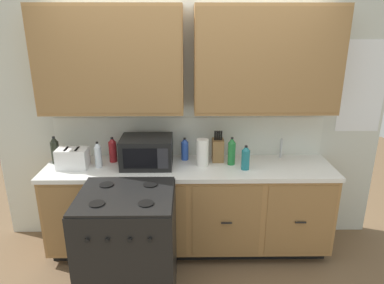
# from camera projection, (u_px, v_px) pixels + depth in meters

# --- Properties ---
(ground_plane) EXTENTS (8.00, 8.00, 0.00)m
(ground_plane) POSITION_uv_depth(u_px,v_px,m) (189.00, 266.00, 3.31)
(ground_plane) COLOR brown
(wall_unit) EXTENTS (3.92, 0.40, 2.42)m
(wall_unit) POSITION_uv_depth(u_px,v_px,m) (189.00, 86.00, 3.26)
(wall_unit) COLOR silver
(wall_unit) RESTS_ON ground_plane
(counter_run) EXTENTS (2.75, 0.64, 0.91)m
(counter_run) POSITION_uv_depth(u_px,v_px,m) (189.00, 207.00, 3.44)
(counter_run) COLOR black
(counter_run) RESTS_ON ground_plane
(stove_range) EXTENTS (0.76, 0.68, 0.95)m
(stove_range) POSITION_uv_depth(u_px,v_px,m) (129.00, 245.00, 2.84)
(stove_range) COLOR black
(stove_range) RESTS_ON ground_plane
(microwave) EXTENTS (0.48, 0.37, 0.28)m
(microwave) POSITION_uv_depth(u_px,v_px,m) (147.00, 152.00, 3.27)
(microwave) COLOR black
(microwave) RESTS_ON counter_run
(toaster) EXTENTS (0.28, 0.18, 0.19)m
(toaster) POSITION_uv_depth(u_px,v_px,m) (73.00, 158.00, 3.23)
(toaster) COLOR white
(toaster) RESTS_ON counter_run
(knife_block) EXTENTS (0.11, 0.14, 0.31)m
(knife_block) POSITION_uv_depth(u_px,v_px,m) (218.00, 150.00, 3.39)
(knife_block) COLOR olive
(knife_block) RESTS_ON counter_run
(sink_faucet) EXTENTS (0.02, 0.02, 0.20)m
(sink_faucet) POSITION_uv_depth(u_px,v_px,m) (281.00, 148.00, 3.48)
(sink_faucet) COLOR #B2B5BA
(sink_faucet) RESTS_ON counter_run
(paper_towel_roll) EXTENTS (0.12, 0.12, 0.26)m
(paper_towel_roll) POSITION_uv_depth(u_px,v_px,m) (202.00, 152.00, 3.27)
(paper_towel_roll) COLOR white
(paper_towel_roll) RESTS_ON counter_run
(bottle_green) EXTENTS (0.07, 0.07, 0.27)m
(bottle_green) POSITION_uv_depth(u_px,v_px,m) (232.00, 151.00, 3.30)
(bottle_green) COLOR #237A38
(bottle_green) RESTS_ON counter_run
(bottle_teal) EXTENTS (0.08, 0.08, 0.23)m
(bottle_teal) POSITION_uv_depth(u_px,v_px,m) (246.00, 158.00, 3.19)
(bottle_teal) COLOR #1E707A
(bottle_teal) RESTS_ON counter_run
(bottle_red) EXTENTS (0.08, 0.08, 0.25)m
(bottle_red) POSITION_uv_depth(u_px,v_px,m) (113.00, 150.00, 3.37)
(bottle_red) COLOR maroon
(bottle_red) RESTS_ON counter_run
(bottle_clear) EXTENTS (0.07, 0.07, 0.25)m
(bottle_clear) POSITION_uv_depth(u_px,v_px,m) (98.00, 155.00, 3.24)
(bottle_clear) COLOR silver
(bottle_clear) RESTS_ON counter_run
(bottle_blue) EXTENTS (0.07, 0.07, 0.23)m
(bottle_blue) POSITION_uv_depth(u_px,v_px,m) (185.00, 149.00, 3.42)
(bottle_blue) COLOR blue
(bottle_blue) RESTS_ON counter_run
(bottle_dark) EXTENTS (0.08, 0.08, 0.27)m
(bottle_dark) POSITION_uv_depth(u_px,v_px,m) (55.00, 150.00, 3.33)
(bottle_dark) COLOR black
(bottle_dark) RESTS_ON counter_run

